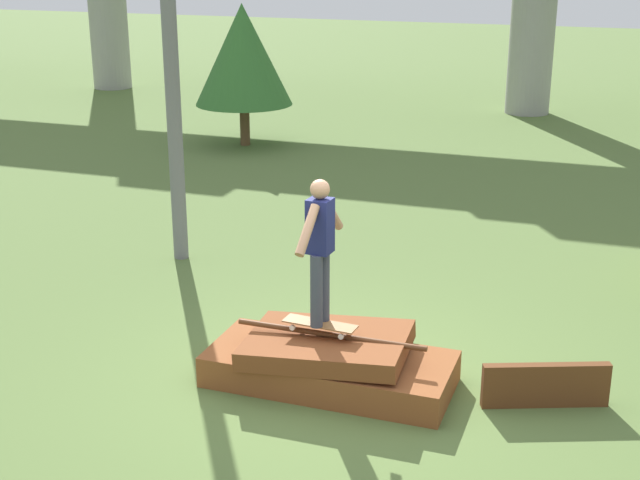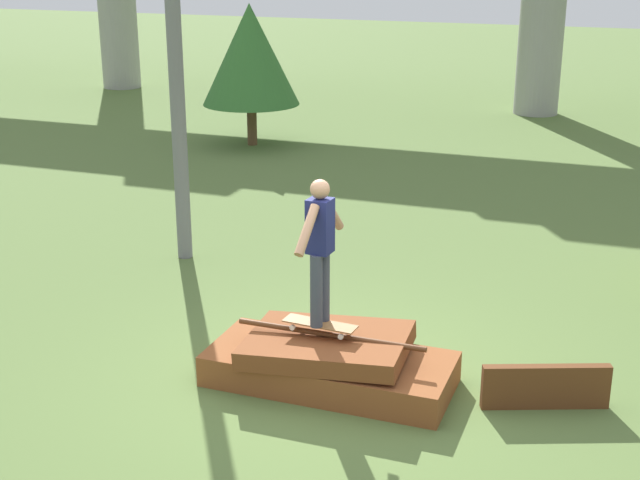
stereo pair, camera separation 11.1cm
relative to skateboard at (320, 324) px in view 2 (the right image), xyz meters
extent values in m
plane|color=#567038|center=(0.10, 0.01, -0.63)|extent=(80.00, 80.00, 0.00)
cube|color=brown|center=(0.10, 0.01, -0.47)|extent=(2.42, 1.06, 0.31)
cube|color=brown|center=(0.06, 0.02, -0.22)|extent=(1.66, 1.19, 0.27)
cylinder|color=#5B3319|center=(0.10, 0.01, -0.10)|extent=(1.94, 0.05, 0.05)
cube|color=#5B3319|center=(2.16, 0.26, -0.41)|extent=(1.16, 0.53, 0.43)
cube|color=brown|center=(0.00, 0.00, 0.01)|extent=(0.75, 0.25, 0.01)
cylinder|color=silver|center=(0.26, 0.07, -0.05)|extent=(0.06, 0.03, 0.05)
cylinder|color=silver|center=(0.25, -0.10, -0.05)|extent=(0.06, 0.03, 0.05)
cylinder|color=silver|center=(-0.25, 0.10, -0.05)|extent=(0.06, 0.03, 0.05)
cylinder|color=silver|center=(-0.26, -0.07, -0.05)|extent=(0.06, 0.03, 0.05)
cylinder|color=#383D4C|center=(0.01, 0.08, 0.38)|extent=(0.12, 0.12, 0.73)
cylinder|color=#383D4C|center=(-0.01, -0.08, 0.38)|extent=(0.12, 0.12, 0.73)
cube|color=#191E51|center=(0.00, 0.00, 1.01)|extent=(0.23, 0.23, 0.53)
sphere|color=#A37556|center=(0.00, 0.00, 1.37)|extent=(0.19, 0.19, 0.19)
cylinder|color=#A37556|center=(0.02, 0.29, 1.05)|extent=(0.12, 0.43, 0.43)
cylinder|color=#A37556|center=(-0.02, -0.29, 1.05)|extent=(0.12, 0.43, 0.43)
cylinder|color=slate|center=(-3.04, 2.82, 2.69)|extent=(0.20, 0.20, 6.63)
cylinder|color=brown|center=(-5.12, 9.64, -0.19)|extent=(0.21, 0.21, 0.88)
cone|color=#336B2D|center=(-5.12, 9.64, 1.29)|extent=(2.04, 2.04, 2.08)
camera|label=1|loc=(2.66, -7.50, 3.57)|focal=50.00mm
camera|label=2|loc=(2.77, -7.47, 3.57)|focal=50.00mm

